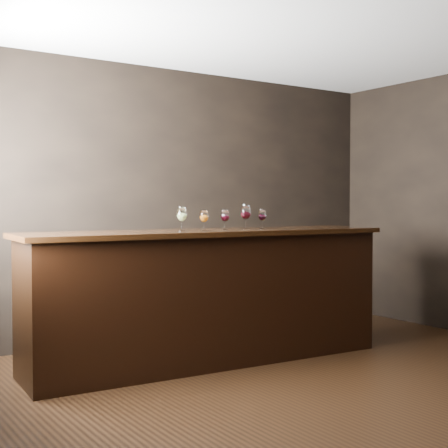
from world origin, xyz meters
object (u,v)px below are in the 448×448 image
bar_counter (209,299)px  glass_white (182,215)px  back_bar_shelf (210,295)px  glass_amber (204,216)px  glass_red_c (262,215)px  glass_red_b (246,213)px  glass_red_a (225,216)px

bar_counter → glass_white: size_ratio=15.44×
back_bar_shelf → glass_amber: glass_amber is taller
bar_counter → glass_red_c: 0.94m
bar_counter → glass_amber: (-0.06, -0.02, 0.72)m
glass_amber → glass_red_b: (0.45, 0.01, 0.03)m
bar_counter → glass_amber: size_ratio=17.60×
glass_amber → glass_red_b: size_ratio=0.83×
glass_red_b → glass_red_c: glass_red_b is taller
bar_counter → glass_red_c: glass_red_c is taller
glass_amber → glass_red_a: bearing=-1.6°
glass_red_a → glass_red_c: size_ratio=1.01×
back_bar_shelf → glass_amber: 1.50m
glass_red_a → glass_red_b: bearing=3.2°
glass_red_a → back_bar_shelf: bearing=64.6°
glass_red_b → glass_white: bearing=-178.5°
glass_amber → glass_red_a: size_ratio=1.01×
glass_red_a → glass_white: bearing=-179.4°
back_bar_shelf → glass_red_b: bearing=-104.0°
back_bar_shelf → glass_amber: (-0.70, -1.01, 0.87)m
glass_red_b → glass_red_c: bearing=9.3°
back_bar_shelf → glass_white: (-0.92, -1.02, 0.89)m
glass_white → glass_amber: (0.23, 0.01, -0.02)m
glass_white → glass_red_c: size_ratio=1.16×
glass_red_b → glass_red_c: size_ratio=1.23×
back_bar_shelf → glass_red_b: glass_red_b is taller
bar_counter → glass_white: (-0.29, -0.03, 0.74)m
glass_white → glass_red_a: size_ratio=1.15×
glass_red_c → glass_amber: bearing=-176.4°
glass_amber → back_bar_shelf: bearing=55.4°
glass_white → glass_red_a: bearing=0.6°
back_bar_shelf → glass_amber: bearing=-124.6°
bar_counter → glass_red_a: 0.74m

